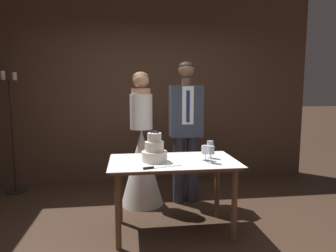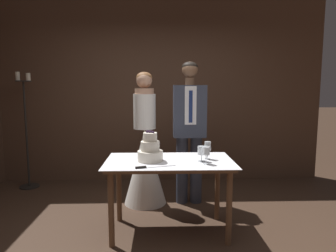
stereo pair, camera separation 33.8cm
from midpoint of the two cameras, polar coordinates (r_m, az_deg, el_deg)
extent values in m
plane|color=#422D21|center=(3.04, 1.69, -21.95)|extent=(40.00, 40.00, 0.00)
cube|color=#513828|center=(4.80, 0.18, 6.93)|extent=(5.19, 0.12, 2.91)
cylinder|color=brown|center=(2.90, -7.44, -15.67)|extent=(0.06, 0.06, 0.72)
cylinder|color=brown|center=(3.00, 14.83, -15.03)|extent=(0.06, 0.06, 0.72)
cylinder|color=brown|center=(3.42, -6.50, -12.00)|extent=(0.06, 0.06, 0.72)
cylinder|color=brown|center=(3.51, 12.16, -11.63)|extent=(0.06, 0.06, 0.72)
cube|color=brown|center=(3.04, 3.44, -7.02)|extent=(1.22, 0.68, 0.03)
cube|color=white|center=(3.04, 3.45, -6.65)|extent=(1.28, 0.74, 0.01)
cylinder|color=silver|center=(3.00, -0.20, -5.76)|extent=(0.25, 0.25, 0.10)
cylinder|color=silver|center=(2.98, -0.20, -3.89)|extent=(0.19, 0.19, 0.10)
cylinder|color=silver|center=(2.96, -0.20, -2.14)|extent=(0.14, 0.14, 0.09)
sphere|color=#2D1933|center=(2.95, 0.05, -1.12)|extent=(0.02, 0.02, 0.02)
sphere|color=#2D1933|center=(2.97, -0.11, -1.07)|extent=(0.02, 0.02, 0.02)
sphere|color=#2D1933|center=(2.99, -0.61, -1.02)|extent=(0.02, 0.02, 0.02)
sphere|color=#2D1933|center=(2.95, -0.78, -1.11)|extent=(0.02, 0.02, 0.02)
sphere|color=#2D1933|center=(2.94, -0.28, -1.15)|extent=(0.02, 0.02, 0.02)
sphere|color=#2D1933|center=(2.92, 0.44, -1.20)|extent=(0.02, 0.02, 0.02)
cube|color=silver|center=(2.80, 2.12, -7.76)|extent=(0.28, 0.10, 0.00)
cylinder|color=black|center=(2.74, -1.69, -7.90)|extent=(0.10, 0.05, 0.02)
cylinder|color=silver|center=(2.94, 10.53, -7.13)|extent=(0.06, 0.06, 0.00)
cylinder|color=silver|center=(2.93, 10.55, -6.26)|extent=(0.01, 0.01, 0.09)
cylinder|color=silver|center=(2.91, 10.59, -4.69)|extent=(0.07, 0.07, 0.08)
cylinder|color=silver|center=(3.14, 10.60, -6.21)|extent=(0.06, 0.06, 0.00)
cylinder|color=silver|center=(3.13, 10.62, -5.41)|extent=(0.01, 0.01, 0.09)
cylinder|color=silver|center=(3.11, 10.66, -3.81)|extent=(0.07, 0.07, 0.09)
cylinder|color=maroon|center=(3.12, 10.65, -4.35)|extent=(0.05, 0.05, 0.03)
cylinder|color=silver|center=(3.03, 9.60, -6.66)|extent=(0.08, 0.08, 0.00)
cylinder|color=silver|center=(3.03, 9.62, -6.01)|extent=(0.01, 0.01, 0.07)
cylinder|color=silver|center=(3.01, 9.65, -4.62)|extent=(0.08, 0.08, 0.08)
cylinder|color=maroon|center=(3.01, 9.64, -5.10)|extent=(0.07, 0.07, 0.03)
cone|color=white|center=(3.87, -1.90, -7.68)|extent=(0.54, 0.54, 0.97)
cylinder|color=white|center=(3.75, -1.95, 2.78)|extent=(0.28, 0.28, 0.44)
cylinder|color=tan|center=(3.74, -1.97, 6.65)|extent=(0.24, 0.24, 0.07)
sphere|color=tan|center=(3.74, -1.97, 8.70)|extent=(0.20, 0.20, 0.20)
ellipsoid|color=brown|center=(3.76, -1.98, 9.15)|extent=(0.20, 0.20, 0.15)
cylinder|color=#333847|center=(3.91, 5.15, -8.34)|extent=(0.15, 0.15, 0.87)
cylinder|color=#333847|center=(3.94, 7.82, -8.27)|extent=(0.15, 0.15, 0.87)
cube|color=#333847|center=(3.79, 6.66, 2.81)|extent=(0.41, 0.24, 0.65)
cube|color=white|center=(3.67, 6.96, 3.88)|extent=(0.14, 0.01, 0.47)
cube|color=navy|center=(3.66, 6.97, 3.67)|extent=(0.04, 0.01, 0.39)
cylinder|color=brown|center=(3.78, 6.74, 8.42)|extent=(0.11, 0.11, 0.09)
sphere|color=brown|center=(3.79, 6.77, 10.61)|extent=(0.20, 0.20, 0.20)
ellipsoid|color=black|center=(3.80, 6.76, 11.12)|extent=(0.20, 0.20, 0.13)
cylinder|color=black|center=(4.98, -23.13, -10.55)|extent=(0.28, 0.28, 0.02)
cylinder|color=black|center=(4.81, -23.60, -1.55)|extent=(0.03, 0.03, 1.56)
cylinder|color=black|center=(4.76, -24.08, 7.82)|extent=(0.22, 0.22, 0.01)
cylinder|color=silver|center=(4.79, -24.96, 8.60)|extent=(0.06, 0.06, 0.13)
cylinder|color=silver|center=(4.73, -23.27, 8.60)|extent=(0.06, 0.06, 0.11)
camera|label=1|loc=(0.17, -87.14, 0.36)|focal=32.00mm
camera|label=2|loc=(0.17, 92.86, -0.36)|focal=32.00mm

